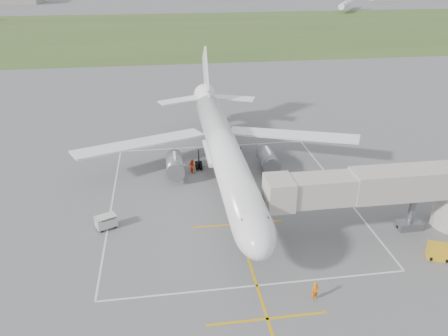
{
  "coord_description": "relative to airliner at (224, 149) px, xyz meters",
  "views": [
    {
      "loc": [
        -7.26,
        -49.58,
        26.32
      ],
      "look_at": [
        -0.63,
        -4.0,
        4.0
      ],
      "focal_mm": 35.0,
      "sensor_mm": 36.0,
      "label": 1
    }
  ],
  "objects": [
    {
      "name": "ramp_worker_wing",
      "position": [
        -3.84,
        2.78,
        -3.44
      ],
      "size": [
        1.06,
        1.15,
        1.9
      ],
      "primitive_type": "imported",
      "rotation": [
        0.0,
        0.0,
        2.05
      ],
      "color": "#FF3B08",
      "rests_on": "ground"
    },
    {
      "name": "ramp_worker_nose",
      "position": [
        4.47,
        -23.16,
        -3.5
      ],
      "size": [
        0.74,
        0.58,
        1.78
      ],
      "primitive_type": "imported",
      "rotation": [
        0.0,
        0.0,
        0.26
      ],
      "color": "orange",
      "rests_on": "ground"
    },
    {
      "name": "grass_strip",
      "position": [
        0.0,
        129.25,
        -4.38
      ],
      "size": [
        700.0,
        120.0,
        0.02
      ],
      "primitive_type": "cube",
      "color": "#3A5123",
      "rests_on": "ground"
    },
    {
      "name": "gpu_unit",
      "position": [
        18.16,
        -19.4,
        -3.64
      ],
      "size": [
        2.37,
        2.01,
        1.52
      ],
      "rotation": [
        0.0,
        0.0,
        -0.38
      ],
      "color": "gold",
      "rests_on": "ground"
    },
    {
      "name": "ground",
      "position": [
        0.0,
        -0.75,
        -4.39
      ],
      "size": [
        700.0,
        700.0,
        0.0
      ],
      "primitive_type": "plane",
      "color": "#5C5C5F",
      "rests_on": "ground"
    },
    {
      "name": "jet_bridge",
      "position": [
        15.72,
        -14.25,
        0.35
      ],
      "size": [
        23.4,
        5.0,
        7.2
      ],
      "color": "#A9A399",
      "rests_on": "ground"
    },
    {
      "name": "baggage_cart",
      "position": [
        -14.07,
        -9.45,
        -3.63
      ],
      "size": [
        2.49,
        2.07,
        1.5
      ],
      "rotation": [
        0.0,
        0.0,
        0.43
      ],
      "color": "silver",
      "rests_on": "ground"
    },
    {
      "name": "apron_markings",
      "position": [
        0.0,
        -6.57,
        -4.38
      ],
      "size": [
        28.2,
        60.0,
        0.01
      ],
      "color": "#CE980C",
      "rests_on": "ground"
    },
    {
      "name": "distant_aircraft",
      "position": [
        -0.98,
        177.86,
        -0.8
      ],
      "size": [
        208.61,
        48.16,
        8.85
      ],
      "color": "white",
      "rests_on": "ground"
    },
    {
      "name": "airliner",
      "position": [
        0.0,
        0.0,
        0.0
      ],
      "size": [
        38.93,
        46.75,
        13.52
      ],
      "color": "white",
      "rests_on": "ground"
    }
  ]
}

